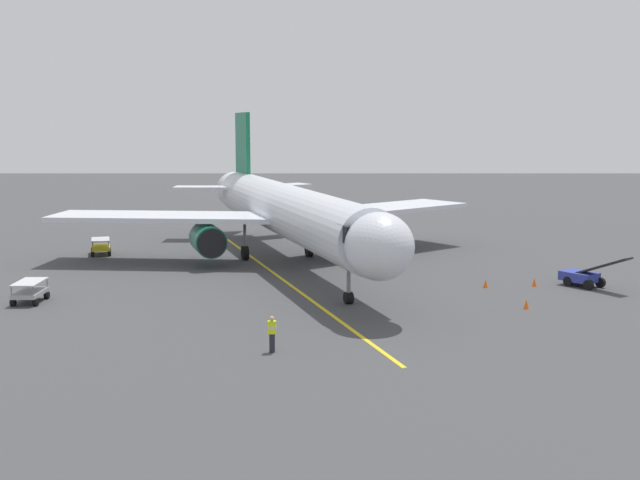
{
  "coord_description": "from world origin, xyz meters",
  "views": [
    {
      "loc": [
        -4.1,
        58.86,
        10.36
      ],
      "look_at": [
        -4.12,
        9.16,
        3.0
      ],
      "focal_mm": 43.64,
      "sensor_mm": 36.0,
      "label": 1
    }
  ],
  "objects_px": {
    "ground_crew_marshaller": "(272,334)",
    "safety_cone_wing_port": "(534,282)",
    "baggage_cart_portside": "(30,292)",
    "safety_cone_nose_left": "(486,283)",
    "airplane": "(286,211)",
    "baggage_cart_near_nose": "(101,246)",
    "safety_cone_nose_right": "(526,304)",
    "belt_loader_starboard_side": "(583,276)"
  },
  "relations": [
    {
      "from": "airplane",
      "to": "baggage_cart_near_nose",
      "type": "height_order",
      "value": "airplane"
    },
    {
      "from": "ground_crew_marshaller",
      "to": "belt_loader_starboard_side",
      "type": "height_order",
      "value": "belt_loader_starboard_side"
    },
    {
      "from": "belt_loader_starboard_side",
      "to": "safety_cone_nose_left",
      "type": "relative_size",
      "value": 7.97
    },
    {
      "from": "baggage_cart_near_nose",
      "to": "safety_cone_nose_left",
      "type": "xyz_separation_m",
      "value": [
        -28.39,
        12.95,
        -0.38
      ]
    },
    {
      "from": "safety_cone_nose_right",
      "to": "safety_cone_nose_left",
      "type": "bearing_deg",
      "value": -79.66
    },
    {
      "from": "baggage_cart_portside",
      "to": "safety_cone_nose_right",
      "type": "bearing_deg",
      "value": 176.71
    },
    {
      "from": "belt_loader_starboard_side",
      "to": "safety_cone_nose_right",
      "type": "bearing_deg",
      "value": 49.49
    },
    {
      "from": "baggage_cart_portside",
      "to": "safety_cone_nose_right",
      "type": "height_order",
      "value": "baggage_cart_portside"
    },
    {
      "from": "airplane",
      "to": "safety_cone_nose_left",
      "type": "height_order",
      "value": "airplane"
    },
    {
      "from": "baggage_cart_portside",
      "to": "safety_cone_nose_left",
      "type": "distance_m",
      "value": 28.1
    },
    {
      "from": "airplane",
      "to": "safety_cone_wing_port",
      "type": "distance_m",
      "value": 18.73
    },
    {
      "from": "belt_loader_starboard_side",
      "to": "safety_cone_nose_left",
      "type": "distance_m",
      "value": 6.4
    },
    {
      "from": "baggage_cart_portside",
      "to": "safety_cone_wing_port",
      "type": "height_order",
      "value": "baggage_cart_portside"
    },
    {
      "from": "ground_crew_marshaller",
      "to": "baggage_cart_near_nose",
      "type": "xyz_separation_m",
      "value": [
        15.5,
        -27.32,
        -0.23
      ]
    },
    {
      "from": "airplane",
      "to": "safety_cone_nose_left",
      "type": "bearing_deg",
      "value": 146.94
    },
    {
      "from": "ground_crew_marshaller",
      "to": "airplane",
      "type": "bearing_deg",
      "value": -89.25
    },
    {
      "from": "airplane",
      "to": "baggage_cart_near_nose",
      "type": "relative_size",
      "value": 13.66
    },
    {
      "from": "airplane",
      "to": "safety_cone_nose_right",
      "type": "height_order",
      "value": "airplane"
    },
    {
      "from": "baggage_cart_near_nose",
      "to": "safety_cone_nose_left",
      "type": "relative_size",
      "value": 5.24
    },
    {
      "from": "baggage_cart_near_nose",
      "to": "safety_cone_nose_right",
      "type": "height_order",
      "value": "baggage_cart_near_nose"
    },
    {
      "from": "ground_crew_marshaller",
      "to": "belt_loader_starboard_side",
      "type": "relative_size",
      "value": 0.39
    },
    {
      "from": "baggage_cart_near_nose",
      "to": "baggage_cart_portside",
      "type": "xyz_separation_m",
      "value": [
        -0.61,
        17.16,
        0.0
      ]
    },
    {
      "from": "safety_cone_wing_port",
      "to": "baggage_cart_portside",
      "type": "bearing_deg",
      "value": 8.44
    },
    {
      "from": "safety_cone_wing_port",
      "to": "ground_crew_marshaller",
      "type": "bearing_deg",
      "value": 42.47
    },
    {
      "from": "ground_crew_marshaller",
      "to": "safety_cone_nose_left",
      "type": "relative_size",
      "value": 3.11
    },
    {
      "from": "ground_crew_marshaller",
      "to": "baggage_cart_portside",
      "type": "height_order",
      "value": "ground_crew_marshaller"
    },
    {
      "from": "baggage_cart_portside",
      "to": "baggage_cart_near_nose",
      "type": "bearing_deg",
      "value": -87.96
    },
    {
      "from": "ground_crew_marshaller",
      "to": "belt_loader_starboard_side",
      "type": "bearing_deg",
      "value": -142.63
    },
    {
      "from": "airplane",
      "to": "ground_crew_marshaller",
      "type": "bearing_deg",
      "value": 90.75
    },
    {
      "from": "baggage_cart_portside",
      "to": "belt_loader_starboard_side",
      "type": "xyz_separation_m",
      "value": [
        -34.16,
        -4.55,
        0.06
      ]
    },
    {
      "from": "airplane",
      "to": "baggage_cart_near_nose",
      "type": "bearing_deg",
      "value": -16.02
    },
    {
      "from": "baggage_cart_near_nose",
      "to": "airplane",
      "type": "bearing_deg",
      "value": 163.98
    },
    {
      "from": "belt_loader_starboard_side",
      "to": "safety_cone_nose_left",
      "type": "height_order",
      "value": "belt_loader_starboard_side"
    },
    {
      "from": "baggage_cart_near_nose",
      "to": "safety_cone_wing_port",
      "type": "distance_m",
      "value": 34.04
    },
    {
      "from": "airplane",
      "to": "safety_cone_nose_right",
      "type": "distance_m",
      "value": 20.64
    },
    {
      "from": "ground_crew_marshaller",
      "to": "safety_cone_nose_right",
      "type": "distance_m",
      "value": 16.35
    },
    {
      "from": "baggage_cart_near_nose",
      "to": "baggage_cart_portside",
      "type": "bearing_deg",
      "value": 92.04
    },
    {
      "from": "safety_cone_nose_right",
      "to": "belt_loader_starboard_side",
      "type": "bearing_deg",
      "value": -130.51
    },
    {
      "from": "airplane",
      "to": "baggage_cart_portside",
      "type": "relative_size",
      "value": 15.06
    },
    {
      "from": "baggage_cart_near_nose",
      "to": "safety_cone_nose_right",
      "type": "bearing_deg",
      "value": 147.43
    },
    {
      "from": "safety_cone_wing_port",
      "to": "baggage_cart_near_nose",
      "type": "bearing_deg",
      "value": -21.65
    },
    {
      "from": "ground_crew_marshaller",
      "to": "safety_cone_wing_port",
      "type": "relative_size",
      "value": 3.11
    }
  ]
}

